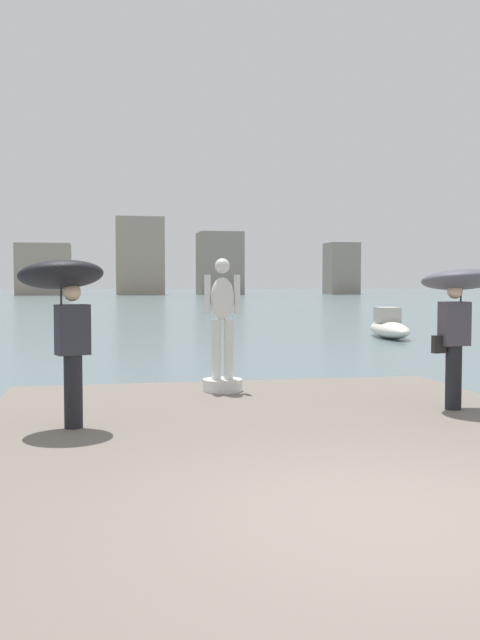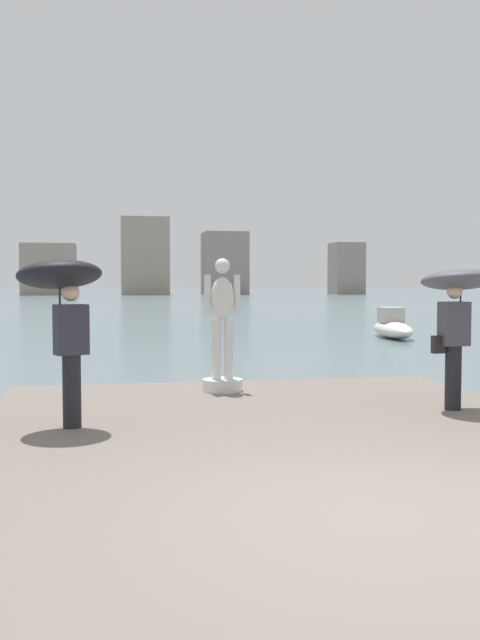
{
  "view_description": "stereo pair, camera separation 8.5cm",
  "coord_description": "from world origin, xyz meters",
  "px_view_note": "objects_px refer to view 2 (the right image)",
  "views": [
    {
      "loc": [
        -2.11,
        -4.97,
        2.14
      ],
      "look_at": [
        0.0,
        6.0,
        1.55
      ],
      "focal_mm": 39.87,
      "sensor_mm": 36.0,
      "label": 1
    },
    {
      "loc": [
        -2.02,
        -4.99,
        2.14
      ],
      "look_at": [
        0.0,
        6.0,
        1.55
      ],
      "focal_mm": 39.87,
      "sensor_mm": 36.0,
      "label": 2
    }
  ],
  "objects_px": {
    "onlooker_right": "(459,296)",
    "onlooker_left": "(63,295)",
    "boat_far": "(392,327)",
    "statue_white_figure": "(222,338)"
  },
  "relations": [
    {
      "from": "statue_white_figure",
      "to": "boat_far",
      "type": "distance_m",
      "value": 17.21
    },
    {
      "from": "onlooker_left",
      "to": "onlooker_right",
      "type": "relative_size",
      "value": 1.05
    },
    {
      "from": "onlooker_right",
      "to": "onlooker_left",
      "type": "bearing_deg",
      "value": -176.45
    },
    {
      "from": "onlooker_left",
      "to": "boat_far",
      "type": "xyz_separation_m",
      "value": [
        11.3,
        17.18,
        -1.59
      ]
    },
    {
      "from": "onlooker_left",
      "to": "boat_far",
      "type": "height_order",
      "value": "onlooker_left"
    },
    {
      "from": "onlooker_right",
      "to": "boat_far",
      "type": "height_order",
      "value": "onlooker_right"
    },
    {
      "from": "statue_white_figure",
      "to": "onlooker_left",
      "type": "height_order",
      "value": "statue_white_figure"
    },
    {
      "from": "statue_white_figure",
      "to": "onlooker_right",
      "type": "height_order",
      "value": "statue_white_figure"
    },
    {
      "from": "onlooker_left",
      "to": "onlooker_right",
      "type": "xyz_separation_m",
      "value": [
        5.24,
        0.33,
        -0.05
      ]
    },
    {
      "from": "statue_white_figure",
      "to": "boat_far",
      "type": "relative_size",
      "value": 0.53
    }
  ]
}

